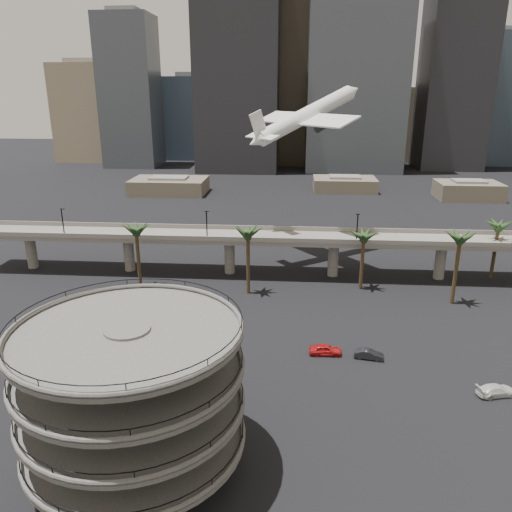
# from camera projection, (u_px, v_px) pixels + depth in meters

# --- Properties ---
(ground) EXTENTS (700.00, 700.00, 0.00)m
(ground) POSITION_uv_depth(u_px,v_px,m) (266.00, 449.00, 54.89)
(ground) COLOR black
(ground) RESTS_ON ground
(parking_ramp) EXTENTS (22.20, 22.20, 17.35)m
(parking_ramp) POSITION_uv_depth(u_px,v_px,m) (132.00, 387.00, 48.93)
(parking_ramp) COLOR #4C4A47
(parking_ramp) RESTS_ON ground
(overpass) EXTENTS (130.00, 9.30, 14.70)m
(overpass) POSITION_uv_depth(u_px,v_px,m) (281.00, 241.00, 104.56)
(overpass) COLOR #68635D
(overpass) RESTS_ON ground
(palm_trees) EXTENTS (76.40, 18.40, 14.00)m
(palm_trees) POSITION_uv_depth(u_px,v_px,m) (341.00, 235.00, 95.07)
(palm_trees) COLOR #4C3A20
(palm_trees) RESTS_ON ground
(low_buildings) EXTENTS (135.00, 27.50, 6.80)m
(low_buildings) POSITION_uv_depth(u_px,v_px,m) (306.00, 186.00, 188.03)
(low_buildings) COLOR brown
(low_buildings) RESTS_ON ground
(skyline) EXTENTS (269.00, 86.00, 113.07)m
(skyline) POSITION_uv_depth(u_px,v_px,m) (322.00, 81.00, 245.95)
(skyline) COLOR #7F7257
(skyline) RESTS_ON ground
(airborne_jet) EXTENTS (26.17, 25.25, 13.96)m
(airborne_jet) POSITION_uv_depth(u_px,v_px,m) (307.00, 116.00, 107.39)
(airborne_jet) COLOR white
(airborne_jet) RESTS_ON ground
(car_a) EXTENTS (4.91, 2.11, 1.65)m
(car_a) POSITION_uv_depth(u_px,v_px,m) (325.00, 349.00, 74.20)
(car_a) COLOR red
(car_a) RESTS_ON ground
(car_b) EXTENTS (4.46, 2.18, 1.41)m
(car_b) POSITION_uv_depth(u_px,v_px,m) (369.00, 354.00, 73.09)
(car_b) COLOR black
(car_b) RESTS_ON ground
(car_c) EXTENTS (5.48, 3.29, 1.49)m
(car_c) POSITION_uv_depth(u_px,v_px,m) (496.00, 390.00, 64.28)
(car_c) COLOR white
(car_c) RESTS_ON ground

